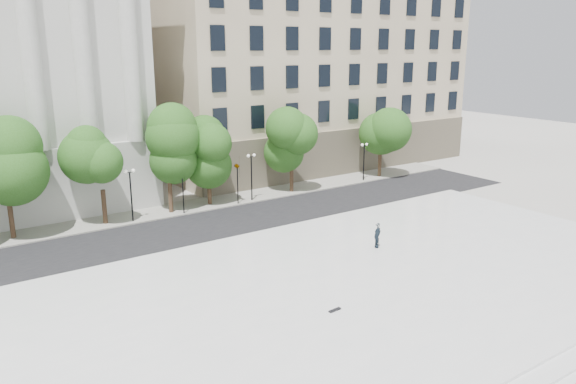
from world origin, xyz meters
The scene contains 11 objects.
ground centered at (0.00, 0.00, 0.00)m, with size 160.00×160.00×0.00m, color beige.
plaza centered at (0.00, 3.00, 0.23)m, with size 44.00×22.00×0.45m, color white.
street centered at (0.00, 18.00, 0.01)m, with size 60.00×8.00×0.02m, color black.
far_sidewalk centered at (0.00, 24.00, 0.06)m, with size 60.00×4.00×0.12m, color #9B998F.
building_east centered at (20.00, 38.91, 11.14)m, with size 36.00×26.15×23.00m.
traffic_light_west centered at (-1.56, 22.30, 3.65)m, with size 0.74×1.67×4.16m.
traffic_light_east centered at (3.62, 22.30, 3.76)m, with size 0.44×1.91×4.27m.
person_lying centered at (5.32, 6.43, 0.68)m, with size 0.61×0.40×1.68m, color black.
skateboard centered at (-2.89, 0.85, 0.49)m, with size 0.74×0.19×0.08m, color black.
street_trees centered at (-1.53, 23.37, 5.24)m, with size 45.35×5.16×7.93m.
lamp_posts centered at (-0.35, 22.60, 2.93)m, with size 38.47×0.28×4.36m.
Camera 1 is at (-19.90, -19.51, 13.75)m, focal length 35.00 mm.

